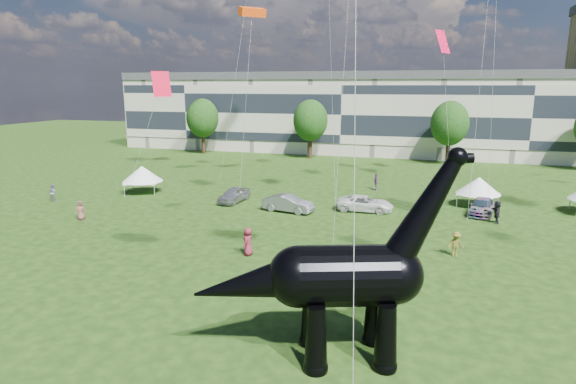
# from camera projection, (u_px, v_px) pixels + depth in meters

# --- Properties ---
(ground) EXTENTS (220.00, 220.00, 0.00)m
(ground) POSITION_uv_depth(u_px,v_px,m) (275.00, 345.00, 20.90)
(ground) COLOR #16330C
(ground) RESTS_ON ground
(terrace_row) EXTENTS (78.00, 11.00, 12.00)m
(terrace_row) POSITION_uv_depth(u_px,v_px,m) (347.00, 116.00, 79.75)
(terrace_row) COLOR beige
(terrace_row) RESTS_ON ground
(tree_far_left) EXTENTS (5.20, 5.20, 9.44)m
(tree_far_left) POSITION_uv_depth(u_px,v_px,m) (202.00, 115.00, 77.53)
(tree_far_left) COLOR #382314
(tree_far_left) RESTS_ON ground
(tree_mid_left) EXTENTS (5.20, 5.20, 9.44)m
(tree_mid_left) POSITION_uv_depth(u_px,v_px,m) (310.00, 117.00, 72.42)
(tree_mid_left) COLOR #382314
(tree_mid_left) RESTS_ON ground
(tree_mid_right) EXTENTS (5.20, 5.20, 9.44)m
(tree_mid_right) POSITION_uv_depth(u_px,v_px,m) (450.00, 120.00, 66.74)
(tree_mid_right) COLOR #382314
(tree_mid_right) RESTS_ON ground
(dinosaur_sculpture) EXTENTS (10.96, 5.23, 9.08)m
(dinosaur_sculpture) POSITION_uv_depth(u_px,v_px,m) (336.00, 279.00, 19.31)
(dinosaur_sculpture) COLOR black
(dinosaur_sculpture) RESTS_ON ground
(car_silver) EXTENTS (2.19, 4.42, 1.45)m
(car_silver) POSITION_uv_depth(u_px,v_px,m) (234.00, 195.00, 46.20)
(car_silver) COLOR silver
(car_silver) RESTS_ON ground
(car_grey) EXTENTS (4.76, 2.30, 1.50)m
(car_grey) POSITION_uv_depth(u_px,v_px,m) (288.00, 203.00, 42.70)
(car_grey) COLOR gray
(car_grey) RESTS_ON ground
(car_white) EXTENTS (5.04, 2.41, 1.39)m
(car_white) POSITION_uv_depth(u_px,v_px,m) (365.00, 203.00, 42.94)
(car_white) COLOR white
(car_white) RESTS_ON ground
(car_dark) EXTENTS (2.71, 4.92, 1.35)m
(car_dark) POSITION_uv_depth(u_px,v_px,m) (482.00, 207.00, 41.93)
(car_dark) COLOR #595960
(car_dark) RESTS_ON ground
(gazebo_near) EXTENTS (5.06, 5.06, 2.76)m
(gazebo_near) POSITION_uv_depth(u_px,v_px,m) (479.00, 186.00, 44.38)
(gazebo_near) COLOR white
(gazebo_near) RESTS_ON ground
(gazebo_left) EXTENTS (5.22, 5.22, 2.86)m
(gazebo_left) POSITION_uv_depth(u_px,v_px,m) (142.00, 174.00, 49.80)
(gazebo_left) COLOR white
(gazebo_left) RESTS_ON ground
(visitors) EXTENTS (53.57, 41.20, 1.89)m
(visitors) POSITION_uv_depth(u_px,v_px,m) (340.00, 224.00, 35.98)
(visitors) COLOR #283594
(visitors) RESTS_ON ground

